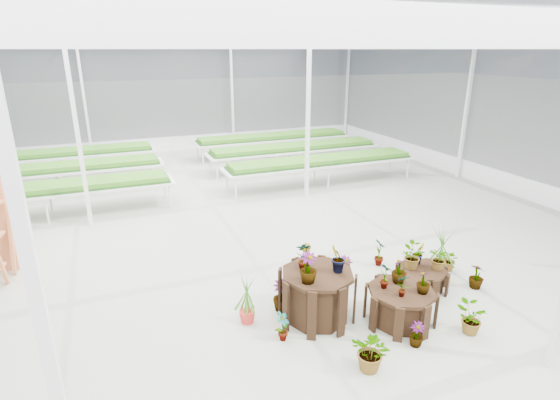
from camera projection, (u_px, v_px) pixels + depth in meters
name	position (u px, v px, depth m)	size (l,w,h in m)	color
ground_plane	(255.00, 275.00, 8.57)	(24.00, 24.00, 0.00)	gray
greenhouse_shell	(252.00, 164.00, 7.84)	(18.00, 24.00, 4.50)	white
steel_frame	(252.00, 164.00, 7.84)	(18.00, 24.00, 4.50)	silver
nursery_benches	(186.00, 167.00, 14.75)	(16.00, 7.00, 0.84)	silver
plinth_tall	(317.00, 295.00, 7.09)	(1.22, 1.22, 0.83)	black
plinth_mid	(400.00, 305.00, 7.03)	(1.11, 1.11, 0.58)	black
plinth_low	(421.00, 279.00, 8.02)	(0.92, 0.92, 0.41)	black
nursery_plants	(379.00, 280.00, 7.39)	(4.70, 3.09, 1.32)	#366F1D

